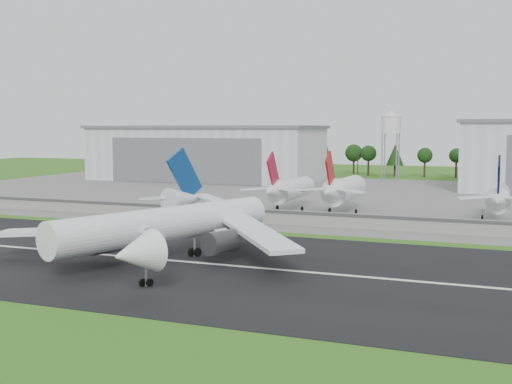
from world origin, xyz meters
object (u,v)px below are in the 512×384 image
at_px(parked_jet_red_a, 288,189).
at_px(parked_jet_red_b, 342,190).
at_px(parked_jet_navy, 499,198).
at_px(main_airliner, 165,232).

xyz_separation_m(parked_jet_red_a, parked_jet_red_b, (14.52, 0.05, 0.34)).
xyz_separation_m(parked_jet_red_a, parked_jet_navy, (52.16, -0.02, -0.09)).
height_order(main_airliner, parked_jet_red_b, main_airliner).
xyz_separation_m(main_airliner, parked_jet_navy, (51.29, 66.93, 1.07)).
relative_size(parked_jet_red_b, parked_jet_navy, 1.00).
relative_size(parked_jet_red_a, parked_jet_red_b, 1.00).
bearing_deg(main_airliner, parked_jet_red_a, -68.70).
height_order(parked_jet_red_b, parked_jet_navy, parked_jet_red_b).
distance_m(main_airliner, parked_jet_navy, 84.33).
bearing_deg(parked_jet_red_b, main_airliner, -101.51).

